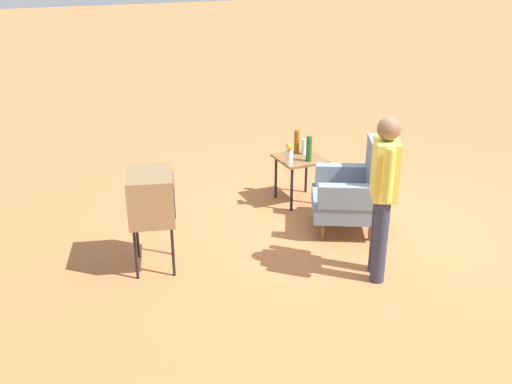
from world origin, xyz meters
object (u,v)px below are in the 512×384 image
side_table (300,164)px  bottle_tall_amber (297,141)px  tv_on_stand (151,196)px  bottle_wine_green (309,149)px  bottle_short_clear (304,147)px  flower_vase (289,153)px  person_standing (383,189)px  armchair (356,190)px

side_table → bottle_tall_amber: bearing=165.4°
tv_on_stand → bottle_wine_green: (-0.72, 2.16, -0.02)m
bottle_wine_green → bottle_tall_amber: size_ratio=1.07×
bottle_short_clear → bottle_wine_green: bearing=-15.4°
flower_vase → person_standing: bearing=2.5°
armchair → flower_vase: (-0.82, -0.44, 0.25)m
tv_on_stand → person_standing: 2.25m
bottle_tall_amber → person_standing: bearing=-5.6°
side_table → bottle_tall_amber: 0.31m
bottle_tall_amber → bottle_short_clear: (0.09, 0.06, -0.05)m
person_standing → bottle_short_clear: bearing=172.6°
armchair → bottle_wine_green: bearing=-169.0°
armchair → bottle_wine_green: armchair is taller
bottle_wine_green → bottle_tall_amber: bearing=177.8°
armchair → person_standing: size_ratio=0.65×
bottle_short_clear → flower_vase: size_ratio=0.75×
flower_vase → bottle_short_clear: bearing=127.5°
person_standing → tv_on_stand: bearing=-118.7°
bottle_tall_amber → bottle_short_clear: size_ratio=1.50×
armchair → flower_vase: size_ratio=4.00×
armchair → bottle_tall_amber: 1.21m
side_table → bottle_tall_amber: size_ratio=1.99×
side_table → bottle_tall_amber: (-0.19, 0.05, 0.24)m
tv_on_stand → person_standing: (1.08, 1.96, 0.16)m
bottle_wine_green → flower_vase: (0.01, -0.27, -0.01)m
side_table → tv_on_stand: tv_on_stand is taller
tv_on_stand → flower_vase: (-0.71, 1.89, -0.04)m
armchair → tv_on_stand: 2.34m
bottle_wine_green → bottle_short_clear: bottle_wine_green is taller
tv_on_stand → flower_vase: tv_on_stand is taller
tv_on_stand → bottle_tall_amber: 2.42m
tv_on_stand → person_standing: bearing=61.3°
side_table → bottle_short_clear: bottle_short_clear is taller
tv_on_stand → bottle_short_clear: (-0.97, 2.23, -0.08)m
armchair → bottle_short_clear: size_ratio=5.30×
armchair → tv_on_stand: (-0.11, -2.32, 0.28)m
armchair → tv_on_stand: size_ratio=1.03×
armchair → bottle_tall_amber: (-1.17, -0.15, 0.25)m
armchair → tv_on_stand: bearing=-92.7°
armchair → side_table: armchair is taller
bottle_wine_green → armchair: bearing=11.0°
armchair → person_standing: bearing=-20.2°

